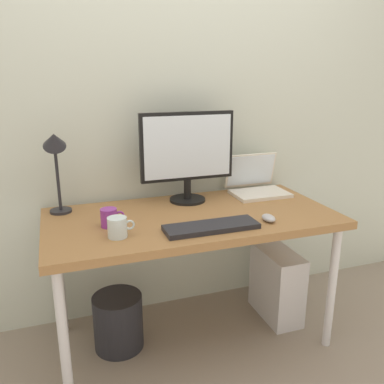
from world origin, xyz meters
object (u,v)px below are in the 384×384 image
(coffee_mug, at_px, (109,218))
(wastebasket, at_px, (118,322))
(monitor, at_px, (187,152))
(desk_lamp, at_px, (55,153))
(desk, at_px, (192,226))
(laptop, at_px, (256,183))
(keyboard, at_px, (211,227))
(mouse, at_px, (269,218))
(computer_tower, at_px, (277,284))
(glass_cup, at_px, (118,227))

(coffee_mug, height_order, wastebasket, coffee_mug)
(monitor, xyz_separation_m, desk_lamp, (-0.68, 0.00, 0.04))
(desk, height_order, desk_lamp, desk_lamp)
(laptop, bearing_deg, keyboard, -135.63)
(mouse, bearing_deg, desk, 146.28)
(keyboard, height_order, mouse, mouse)
(monitor, distance_m, keyboard, 0.52)
(computer_tower, bearing_deg, desk_lamp, 170.96)
(coffee_mug, relative_size, computer_tower, 0.27)
(laptop, height_order, wastebasket, laptop)
(monitor, relative_size, laptop, 1.64)
(monitor, relative_size, keyboard, 1.19)
(mouse, xyz_separation_m, wastebasket, (-0.71, 0.27, -0.59))
(desk, bearing_deg, mouse, -33.72)
(monitor, xyz_separation_m, keyboard, (-0.03, -0.44, -0.27))
(keyboard, relative_size, wastebasket, 1.47)
(desk_lamp, bearing_deg, glass_cup, -60.00)
(desk_lamp, relative_size, computer_tower, 1.06)
(monitor, bearing_deg, keyboard, -94.21)
(desk_lamp, bearing_deg, wastebasket, -35.73)
(laptop, distance_m, glass_cup, 0.98)
(glass_cup, height_order, wastebasket, glass_cup)
(laptop, distance_m, wastebasket, 1.10)
(desk, xyz_separation_m, wastebasket, (-0.40, 0.06, -0.52))
(laptop, xyz_separation_m, keyboard, (-0.47, -0.46, -0.05))
(monitor, height_order, keyboard, monitor)
(desk, height_order, coffee_mug, coffee_mug)
(coffee_mug, relative_size, glass_cup, 0.93)
(desk, bearing_deg, glass_cup, -157.37)
(desk_lamp, relative_size, wastebasket, 1.49)
(laptop, bearing_deg, mouse, -110.45)
(glass_cup, height_order, computer_tower, glass_cup)
(mouse, relative_size, wastebasket, 0.30)
(keyboard, xyz_separation_m, coffee_mug, (-0.44, 0.19, 0.03))
(glass_cup, bearing_deg, desk_lamp, 120.00)
(monitor, distance_m, glass_cup, 0.64)
(desk, height_order, glass_cup, glass_cup)
(keyboard, distance_m, coffee_mug, 0.48)
(mouse, relative_size, coffee_mug, 0.80)
(keyboard, bearing_deg, desk, 95.00)
(wastebasket, bearing_deg, mouse, -20.75)
(glass_cup, bearing_deg, coffee_mug, 96.87)
(keyboard, bearing_deg, computer_tower, 25.77)
(mouse, bearing_deg, computer_tower, 47.58)
(laptop, bearing_deg, coffee_mug, -163.42)
(mouse, xyz_separation_m, glass_cup, (-0.72, 0.05, 0.03))
(laptop, height_order, glass_cup, laptop)
(coffee_mug, relative_size, wastebasket, 0.37)
(mouse, distance_m, computer_tower, 0.63)
(monitor, xyz_separation_m, coffee_mug, (-0.47, -0.25, -0.24))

